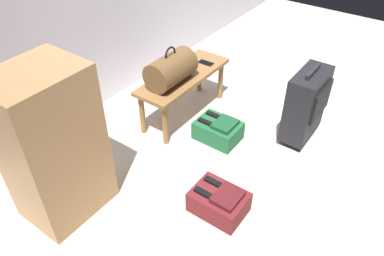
# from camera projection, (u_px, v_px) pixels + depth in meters

# --- Properties ---
(ground_plane) EXTENTS (6.60, 6.60, 0.00)m
(ground_plane) POSITION_uv_depth(u_px,v_px,m) (267.00, 129.00, 3.39)
(ground_plane) COLOR beige
(bench) EXTENTS (1.00, 0.36, 0.44)m
(bench) POSITION_uv_depth(u_px,v_px,m) (184.00, 81.00, 3.35)
(bench) COLOR olive
(bench) RESTS_ON ground
(duffel_bag_brown) EXTENTS (0.44, 0.26, 0.34)m
(duffel_bag_brown) POSITION_uv_depth(u_px,v_px,m) (171.00, 69.00, 3.12)
(duffel_bag_brown) COLOR brown
(duffel_bag_brown) RESTS_ON bench
(cell_phone) EXTENTS (0.07, 0.14, 0.01)m
(cell_phone) POSITION_uv_depth(u_px,v_px,m) (206.00, 63.00, 3.47)
(cell_phone) COLOR black
(cell_phone) RESTS_ON bench
(suitcase_upright_charcoal) EXTENTS (0.46, 0.24, 0.68)m
(suitcase_upright_charcoal) POSITION_uv_depth(u_px,v_px,m) (306.00, 104.00, 3.10)
(suitcase_upright_charcoal) COLOR black
(suitcase_upright_charcoal) RESTS_ON ground
(backpack_maroon) EXTENTS (0.28, 0.38, 0.21)m
(backpack_maroon) POSITION_uv_depth(u_px,v_px,m) (219.00, 201.00, 2.59)
(backpack_maroon) COLOR maroon
(backpack_maroon) RESTS_ON ground
(backpack_green) EXTENTS (0.28, 0.38, 0.21)m
(backpack_green) POSITION_uv_depth(u_px,v_px,m) (218.00, 130.00, 3.23)
(backpack_green) COLOR #1E6038
(backpack_green) RESTS_ON ground
(side_cabinet) EXTENTS (0.56, 0.44, 1.10)m
(side_cabinet) POSITION_uv_depth(u_px,v_px,m) (53.00, 147.00, 2.36)
(side_cabinet) COLOR #A87A4C
(side_cabinet) RESTS_ON ground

